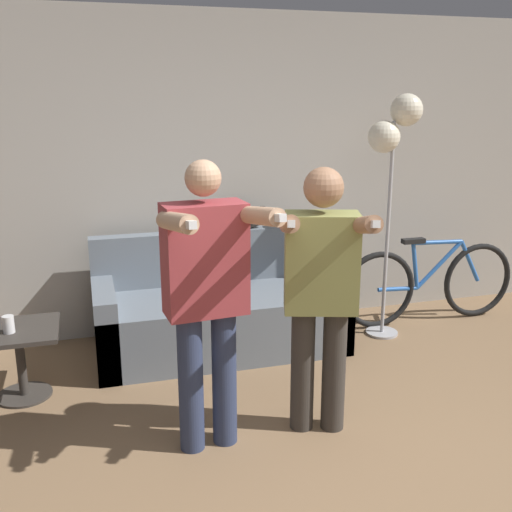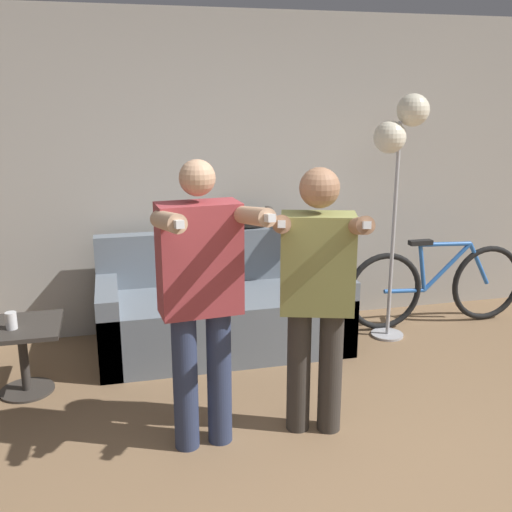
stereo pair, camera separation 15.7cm
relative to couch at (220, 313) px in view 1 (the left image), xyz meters
The scene contains 9 objects.
wall_back 1.17m from the couch, 60.44° to the left, with size 10.00×0.05×2.60m.
couch is the anchor object (origin of this frame).
person_left 1.53m from the couch, 105.22° to the right, with size 0.55×0.70×1.64m.
person_right 1.50m from the couch, 77.56° to the right, with size 0.61×0.75×1.58m.
cat 0.80m from the couch, 46.04° to the left, with size 0.51×0.12×0.18m.
floor_lamp 1.92m from the couch, ahead, with size 0.43×0.27×1.96m.
side_table 1.50m from the couch, 163.99° to the right, with size 0.51×0.51×0.48m.
cup 1.57m from the couch, 162.60° to the right, with size 0.07×0.07×0.11m.
bicycle 1.89m from the couch, ahead, with size 1.66×0.07×0.77m.
Camera 1 is at (-1.25, -2.05, 1.97)m, focal length 42.00 mm.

